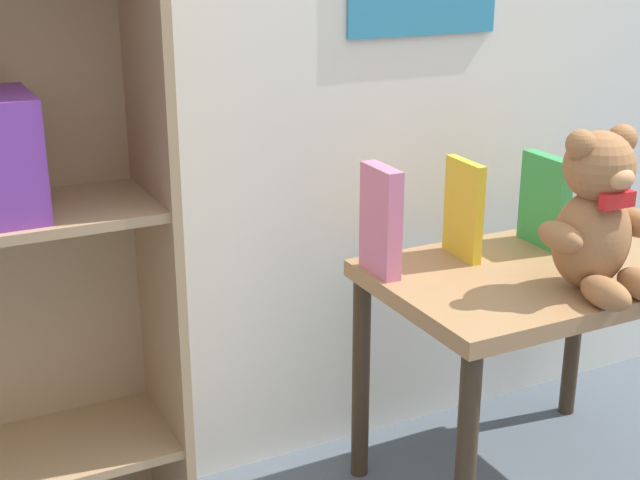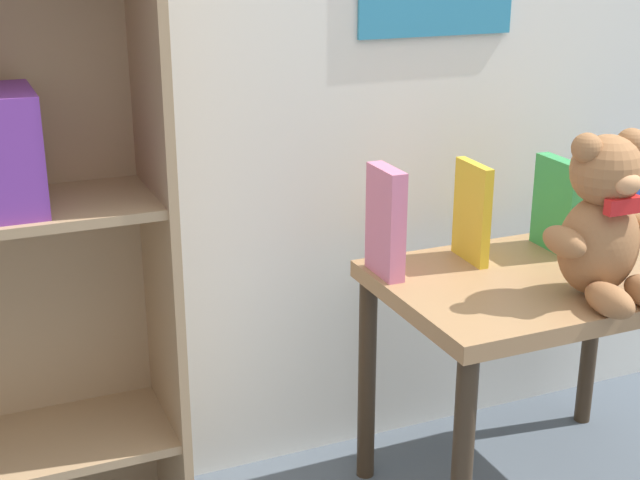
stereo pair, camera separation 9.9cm
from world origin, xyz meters
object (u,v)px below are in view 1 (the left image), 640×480
object	(u,v)px
teddy_bear	(598,218)
book_standing_yellow	(463,209)
display_table	(536,301)
book_standing_green	(545,201)
book_standing_pink	(381,221)
book_standing_blue	(607,191)

from	to	relation	value
teddy_bear	book_standing_yellow	bearing A→B (deg)	114.96
display_table	book_standing_green	xyz separation A→B (m)	(0.10, 0.12, 0.18)
display_table	book_standing_pink	size ratio (longest dim) A/B	3.02
display_table	book_standing_green	world-z (taller)	book_standing_green
book_standing_pink	book_standing_blue	size ratio (longest dim) A/B	1.24
teddy_bear	book_standing_pink	size ratio (longest dim) A/B	1.43
book_standing_pink	book_standing_yellow	world-z (taller)	book_standing_pink
book_standing_yellow	book_standing_blue	distance (m)	0.41
book_standing_pink	book_standing_yellow	xyz separation A→B (m)	(0.21, 0.00, -0.01)
teddy_bear	book_standing_green	world-z (taller)	teddy_bear
display_table	book_standing_yellow	size ratio (longest dim) A/B	3.19
teddy_bear	book_standing_yellow	size ratio (longest dim) A/B	1.51
teddy_bear	book_standing_blue	distance (m)	0.40
book_standing_blue	book_standing_yellow	bearing A→B (deg)	-178.69
book_standing_pink	book_standing_yellow	size ratio (longest dim) A/B	1.06
teddy_bear	book_standing_green	xyz separation A→B (m)	(0.08, 0.25, -0.04)
book_standing_yellow	book_standing_blue	size ratio (longest dim) A/B	1.17
display_table	book_standing_blue	bearing A→B (deg)	24.12
book_standing_green	display_table	bearing A→B (deg)	-130.21
display_table	book_standing_pink	world-z (taller)	book_standing_pink
display_table	teddy_bear	xyz separation A→B (m)	(0.02, -0.13, 0.22)
teddy_bear	book_standing_blue	bearing A→B (deg)	43.03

